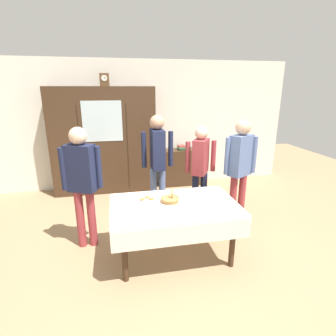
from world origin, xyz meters
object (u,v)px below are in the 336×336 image
at_px(person_behind_table_right, 157,156).
at_px(bookshelf_low, 181,167).
at_px(wall_cabinet, 104,141).
at_px(tea_cup_back_edge, 205,200).
at_px(book_stack, 181,147).
at_px(spoon_front_edge, 222,199).
at_px(spoon_near_left, 194,205).
at_px(dining_table, 175,213).
at_px(person_near_right_end, 82,177).
at_px(tea_cup_far_right, 176,210).
at_px(spoon_mid_left, 128,202).
at_px(person_behind_table_left, 200,164).
at_px(tea_cup_center, 211,189).
at_px(tea_cup_near_left, 220,208).
at_px(person_by_cabinet, 240,163).
at_px(tea_cup_near_right, 123,209).
at_px(bread_basket, 170,199).
at_px(pastry_plate, 147,200).
at_px(mantel_clock, 104,80).

bearing_deg(person_behind_table_right, bookshelf_low, 61.63).
bearing_deg(wall_cabinet, tea_cup_back_edge, -63.44).
xyz_separation_m(book_stack, spoon_front_edge, (-0.11, -2.58, -0.12)).
bearing_deg(spoon_near_left, dining_table, 166.26).
distance_m(person_near_right_end, person_behind_table_right, 1.32).
bearing_deg(bookshelf_low, wall_cabinet, -178.25).
height_order(dining_table, person_near_right_end, person_near_right_end).
relative_size(dining_table, tea_cup_far_right, 12.13).
xyz_separation_m(dining_table, spoon_mid_left, (-0.57, 0.22, 0.11)).
bearing_deg(person_behind_table_left, person_near_right_end, -162.49).
height_order(bookshelf_low, tea_cup_back_edge, bookshelf_low).
bearing_deg(spoon_near_left, spoon_mid_left, 160.96).
relative_size(tea_cup_far_right, spoon_mid_left, 1.09).
distance_m(dining_table, wall_cabinet, 2.78).
distance_m(tea_cup_center, spoon_near_left, 0.54).
xyz_separation_m(tea_cup_near_left, person_by_cabinet, (0.70, 0.93, 0.26)).
bearing_deg(tea_cup_near_right, tea_cup_back_edge, 2.39).
distance_m(wall_cabinet, spoon_front_edge, 2.98).
bearing_deg(person_behind_table_right, spoon_mid_left, -118.95).
height_order(tea_cup_back_edge, spoon_front_edge, tea_cup_back_edge).
bearing_deg(bread_basket, bookshelf_low, 72.67).
bearing_deg(spoon_mid_left, spoon_near_left, -19.04).
height_order(tea_cup_near_left, tea_cup_far_right, same).
height_order(book_stack, tea_cup_near_right, book_stack).
distance_m(bookshelf_low, pastry_plate, 2.69).
bearing_deg(person_behind_table_right, person_by_cabinet, -23.99).
relative_size(tea_cup_far_right, pastry_plate, 0.46).
bearing_deg(person_near_right_end, spoon_mid_left, -27.97).
bearing_deg(tea_cup_back_edge, pastry_plate, 165.10).
bearing_deg(spoon_near_left, person_behind_table_left, 68.67).
bearing_deg(tea_cup_back_edge, spoon_front_edge, 10.35).
distance_m(tea_cup_near_right, tea_cup_far_right, 0.63).
xyz_separation_m(mantel_clock, person_behind_table_right, (0.80, -1.37, -1.22)).
relative_size(pastry_plate, person_behind_table_left, 0.18).
bearing_deg(bookshelf_low, person_by_cabinet, -77.66).
distance_m(wall_cabinet, tea_cup_far_right, 2.91).
relative_size(mantel_clock, spoon_front_edge, 2.02).
distance_m(mantel_clock, pastry_plate, 2.87).
distance_m(tea_cup_far_right, person_by_cabinet, 1.50).
height_order(person_by_cabinet, person_behind_table_left, person_by_cabinet).
relative_size(tea_cup_near_right, spoon_mid_left, 1.09).
height_order(tea_cup_center, bread_basket, bread_basket).
height_order(spoon_near_left, person_behind_table_left, person_behind_table_left).
relative_size(tea_cup_near_left, person_behind_table_right, 0.08).
distance_m(book_stack, person_by_cabinet, 2.01).
relative_size(wall_cabinet, mantel_clock, 8.99).
distance_m(tea_cup_far_right, person_behind_table_right, 1.42).
xyz_separation_m(tea_cup_back_edge, spoon_front_edge, (0.25, 0.05, -0.02)).
bearing_deg(mantel_clock, person_behind_table_right, -59.83).
bearing_deg(tea_cup_center, bread_basket, -159.61).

